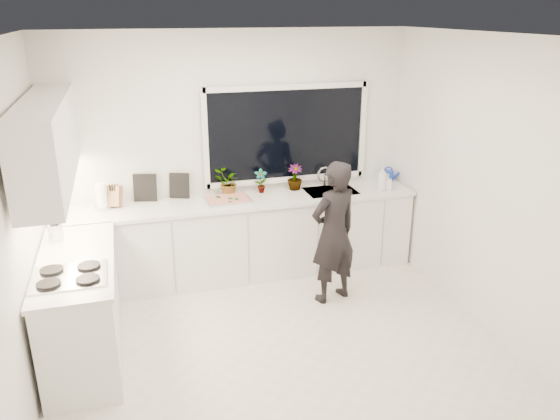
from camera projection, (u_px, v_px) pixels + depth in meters
name	position (u px, v px, depth m)	size (l,w,h in m)	color
floor	(278.00, 344.00, 5.01)	(4.00, 3.50, 0.02)	beige
wall_back	(235.00, 154.00, 6.13)	(4.00, 0.02, 2.70)	white
wall_left	(16.00, 231.00, 4.01)	(0.02, 3.50, 2.70)	white
wall_right	(485.00, 185.00, 5.07)	(0.02, 3.50, 2.70)	white
ceiling	(278.00, 34.00, 4.07)	(4.00, 3.50, 0.02)	white
window	(287.00, 134.00, 6.18)	(1.80, 0.02, 1.00)	black
base_cabinets_back	(243.00, 239.00, 6.16)	(3.92, 0.58, 0.88)	white
base_cabinets_left	(82.00, 309.00, 4.73)	(0.58, 1.60, 0.88)	white
countertop_back	(242.00, 201.00, 6.00)	(3.94, 0.62, 0.04)	silver
countertop_left	(75.00, 261.00, 4.57)	(0.62, 1.60, 0.04)	silver
upper_cabinets	(48.00, 142.00, 4.53)	(0.34, 2.10, 0.70)	white
sink	(331.00, 195.00, 6.29)	(0.58, 0.42, 0.14)	silver
faucet	(325.00, 177.00, 6.42)	(0.03, 0.03, 0.22)	silver
stovetop	(70.00, 276.00, 4.24)	(0.56, 0.48, 0.03)	black
person	(334.00, 233.00, 5.53)	(0.55, 0.36, 1.50)	black
pizza_tray	(228.00, 200.00, 5.92)	(0.47, 0.35, 0.03)	silver
pizza	(228.00, 199.00, 5.92)	(0.43, 0.31, 0.01)	#B01723
watering_can	(388.00, 176.00, 6.61)	(0.14, 0.14, 0.13)	#1333B5
paper_towel_roll	(102.00, 197.00, 5.66)	(0.11, 0.11, 0.26)	white
knife_block	(115.00, 197.00, 5.74)	(0.13, 0.10, 0.22)	#987446
utensil_crock	(56.00, 232.00, 4.90)	(0.13, 0.13, 0.16)	#B3B3B8
picture_frame_large	(179.00, 186.00, 6.00)	(0.22, 0.02, 0.28)	black
picture_frame_small	(145.00, 188.00, 5.90)	(0.25, 0.02, 0.30)	black
herb_plants	(250.00, 181.00, 6.13)	(1.04, 0.30, 0.30)	#26662D
soap_bottles	(384.00, 179.00, 6.25)	(0.19, 0.13, 0.29)	#D8BF66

